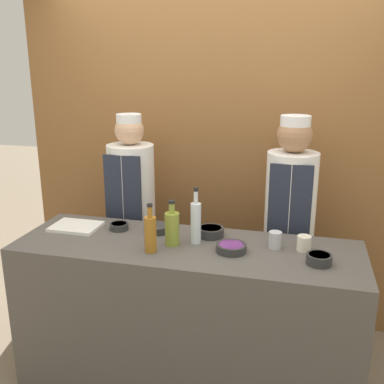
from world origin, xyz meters
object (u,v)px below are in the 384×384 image
Objects in this scene: sauce_bowl_brown at (119,226)px; sauce_bowl_red at (319,259)px; sauce_bowl_purple at (231,247)px; bottle_clear at (196,222)px; chef_right at (289,227)px; bottle_amber at (150,233)px; chef_left at (133,216)px; sauce_bowl_yellow at (157,228)px; cup_cream at (304,243)px; cup_steel at (275,240)px; cutting_board at (76,227)px; sauce_bowl_green at (211,231)px; bottle_oil at (172,228)px.

sauce_bowl_brown is 1.22m from sauce_bowl_red.
sauce_bowl_red is at bearing -5.39° from sauce_bowl_purple.
chef_right is at bearing 45.03° from bottle_clear.
chef_right reaches higher than bottle_amber.
sauce_bowl_red is 1.43m from chef_left.
sauce_bowl_yellow is (-0.96, 0.23, -0.01)m from sauce_bowl_red.
bottle_clear is 0.74m from chef_right.
sauce_bowl_red is 0.86× the size of sauce_bowl_yellow.
cup_steel is (-0.16, -0.01, 0.01)m from cup_cream.
sauce_bowl_yellow is at bearing 7.54° from cutting_board.
cup_steel reaches higher than sauce_bowl_purple.
bottle_amber is at bearing -41.56° from sauce_bowl_brown.
sauce_bowl_purple is at bearing -20.69° from sauce_bowl_yellow.
sauce_bowl_green is 0.42m from bottle_amber.
cutting_board is 0.68m from bottle_oil.
sauce_bowl_red is 0.79× the size of sauce_bowl_purple.
cup_steel is at bearing 25.59° from sauce_bowl_purple.
sauce_bowl_yellow is (-0.49, 0.19, -0.00)m from sauce_bowl_purple.
bottle_amber is at bearing -21.38° from cutting_board.
sauce_bowl_yellow is at bearing 130.56° from bottle_oil.
sauce_bowl_brown is 1.35× the size of cup_cream.
cup_steel is (-0.24, 0.15, 0.02)m from sauce_bowl_red.
bottle_amber is 0.15m from bottle_oil.
sauce_bowl_red is at bearing -26.03° from chef_left.
sauce_bowl_yellow is at bearing 101.56° from bottle_amber.
chef_left is (-1.20, 0.47, -0.11)m from cup_cream.
bottle_clear reaches higher than sauce_bowl_yellow.
sauce_bowl_brown is at bearing 8.89° from cutting_board.
cup_steel reaches higher than sauce_bowl_red.
cup_cream reaches higher than sauce_bowl_brown.
sauce_bowl_brown is 0.24m from sauce_bowl_yellow.
sauce_bowl_yellow is at bearing 157.46° from bottle_clear.
chef_left is at bearing 119.07° from bottle_amber.
bottle_amber is at bearing -60.93° from chef_left.
bottle_oil is (0.66, -0.10, 0.09)m from cutting_board.
sauce_bowl_red is at bearing -4.07° from bottle_oil.
sauce_bowl_green reaches higher than sauce_bowl_purple.
chef_right is (0.06, 0.47, -0.09)m from cup_steel.
cup_steel is (1.24, -0.01, 0.04)m from cutting_board.
chef_left is (-0.38, 0.69, -0.17)m from bottle_amber.
cup_cream reaches higher than sauce_bowl_yellow.
bottle_amber is at bearing -161.62° from cup_steel.
bottle_oil is at bearing -49.44° from sauce_bowl_yellow.
sauce_bowl_red is 1.48m from cutting_board.
sauce_bowl_purple is 0.25m from bottle_clear.
cup_cream is 0.05× the size of chef_right.
sauce_bowl_red is 1.38× the size of cup_steel.
chef_right is (0.78, 0.40, -0.07)m from sauce_bowl_yellow.
sauce_bowl_yellow is 0.88m from chef_right.
chef_left reaches higher than sauce_bowl_brown.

